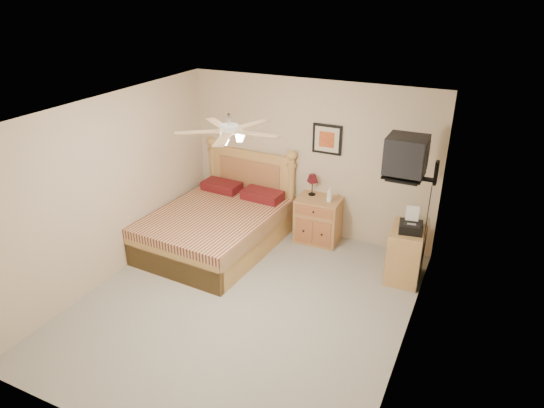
{
  "coord_description": "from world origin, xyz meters",
  "views": [
    {
      "loc": [
        2.53,
        -4.49,
        3.8
      ],
      "look_at": [
        -0.02,
        0.9,
        1.04
      ],
      "focal_mm": 32.0,
      "sensor_mm": 36.0,
      "label": 1
    }
  ],
  "objects": [
    {
      "name": "magazine_lower",
      "position": [
        1.74,
        1.75,
        0.78
      ],
      "size": [
        0.3,
        0.35,
        0.03
      ],
      "primitive_type": "imported",
      "rotation": [
        0.0,
        0.0,
        0.31
      ],
      "color": "beige",
      "rests_on": "dresser"
    },
    {
      "name": "wall_back",
      "position": [
        0.0,
        2.25,
        1.25
      ],
      "size": [
        4.0,
        0.04,
        2.5
      ],
      "primitive_type": "cube",
      "color": "#CBB595",
      "rests_on": "ground"
    },
    {
      "name": "bed",
      "position": [
        -1.1,
        1.12,
        0.7
      ],
      "size": [
        1.77,
        2.25,
        1.4
      ],
      "primitive_type": null,
      "rotation": [
        0.0,
        0.0,
        -0.06
      ],
      "color": "#C78B45",
      "rests_on": "ground"
    },
    {
      "name": "wall_left",
      "position": [
        -2.0,
        0.0,
        1.25
      ],
      "size": [
        0.04,
        4.5,
        2.5
      ],
      "primitive_type": "cube",
      "color": "#CBB595",
      "rests_on": "ground"
    },
    {
      "name": "wall_tv",
      "position": [
        1.75,
        1.34,
        1.81
      ],
      "size": [
        0.56,
        0.46,
        0.58
      ],
      "primitive_type": null,
      "color": "black",
      "rests_on": "wall_right"
    },
    {
      "name": "floor",
      "position": [
        0.0,
        0.0,
        0.0
      ],
      "size": [
        4.5,
        4.5,
        0.0
      ],
      "primitive_type": "plane",
      "color": "gray",
      "rests_on": "ground"
    },
    {
      "name": "framed_picture",
      "position": [
        0.27,
        2.23,
        1.62
      ],
      "size": [
        0.46,
        0.04,
        0.46
      ],
      "primitive_type": "cube",
      "color": "black",
      "rests_on": "wall_back"
    },
    {
      "name": "fax_machine",
      "position": [
        1.76,
        1.43,
        0.93
      ],
      "size": [
        0.35,
        0.37,
        0.32
      ],
      "primitive_type": null,
      "rotation": [
        0.0,
        0.0,
        0.17
      ],
      "color": "black",
      "rests_on": "dresser"
    },
    {
      "name": "dresser",
      "position": [
        1.73,
        1.51,
        0.38
      ],
      "size": [
        0.49,
        0.68,
        0.77
      ],
      "primitive_type": "cube",
      "rotation": [
        0.0,
        0.0,
        0.06
      ],
      "color": "#A4723E",
      "rests_on": "ground"
    },
    {
      "name": "magazine_upper",
      "position": [
        1.74,
        1.77,
        0.81
      ],
      "size": [
        0.2,
        0.26,
        0.02
      ],
      "primitive_type": "imported",
      "rotation": [
        0.0,
        0.0,
        -0.06
      ],
      "color": "tan",
      "rests_on": "magazine_lower"
    },
    {
      "name": "ceiling_fan",
      "position": [
        0.0,
        -0.2,
        2.36
      ],
      "size": [
        1.14,
        1.14,
        0.28
      ],
      "primitive_type": null,
      "color": "white",
      "rests_on": "ceiling"
    },
    {
      "name": "nightstand",
      "position": [
        0.26,
        2.0,
        0.36
      ],
      "size": [
        0.69,
        0.53,
        0.73
      ],
      "primitive_type": "cube",
      "rotation": [
        0.0,
        0.0,
        0.03
      ],
      "color": "#AB793A",
      "rests_on": "ground"
    },
    {
      "name": "ceiling",
      "position": [
        0.0,
        0.0,
        2.5
      ],
      "size": [
        4.0,
        4.5,
        0.04
      ],
      "primitive_type": "cube",
      "color": "white",
      "rests_on": "ground"
    },
    {
      "name": "table_lamp",
      "position": [
        0.11,
        2.1,
        0.9
      ],
      "size": [
        0.2,
        0.2,
        0.34
      ],
      "primitive_type": null,
      "rotation": [
        0.0,
        0.0,
        0.06
      ],
      "color": "#521118",
      "rests_on": "nightstand"
    },
    {
      "name": "lotion_bottle",
      "position": [
        0.45,
        1.95,
        0.84
      ],
      "size": [
        0.09,
        0.09,
        0.23
      ],
      "primitive_type": "imported",
      "rotation": [
        0.0,
        0.0,
        0.05
      ],
      "color": "white",
      "rests_on": "nightstand"
    },
    {
      "name": "wall_front",
      "position": [
        0.0,
        -2.25,
        1.25
      ],
      "size": [
        4.0,
        0.04,
        2.5
      ],
      "primitive_type": "cube",
      "color": "#CBB595",
      "rests_on": "ground"
    },
    {
      "name": "wall_right",
      "position": [
        2.0,
        0.0,
        1.25
      ],
      "size": [
        0.04,
        4.5,
        2.5
      ],
      "primitive_type": "cube",
      "color": "#CBB595",
      "rests_on": "ground"
    }
  ]
}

